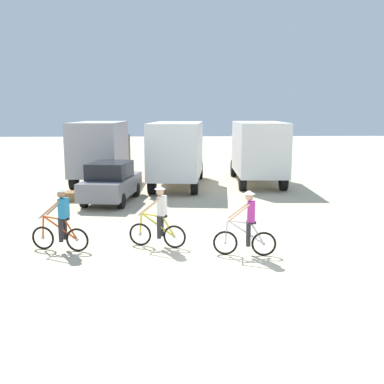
# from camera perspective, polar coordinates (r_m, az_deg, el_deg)

# --- Properties ---
(ground_plane) EXTENTS (120.00, 120.00, 0.00)m
(ground_plane) POSITION_cam_1_polar(r_m,az_deg,el_deg) (12.12, 3.51, -8.68)
(ground_plane) COLOR beige
(box_truck_grey_hauler) EXTENTS (2.65, 6.84, 3.35)m
(box_truck_grey_hauler) POSITION_cam_1_polar(r_m,az_deg,el_deg) (25.27, -11.32, 5.35)
(box_truck_grey_hauler) COLOR #9E9EA3
(box_truck_grey_hauler) RESTS_ON ground
(box_truck_avon_van) EXTENTS (3.12, 6.97, 3.35)m
(box_truck_avon_van) POSITION_cam_1_polar(r_m,az_deg,el_deg) (23.59, -1.82, 5.21)
(box_truck_avon_van) COLOR white
(box_truck_avon_van) RESTS_ON ground
(box_truck_white_box) EXTENTS (2.71, 6.86, 3.35)m
(box_truck_white_box) POSITION_cam_1_polar(r_m,az_deg,el_deg) (24.84, 8.24, 5.36)
(box_truck_white_box) COLOR white
(box_truck_white_box) RESTS_ON ground
(sedan_parked) EXTENTS (2.41, 4.43, 1.76)m
(sedan_parked) POSITION_cam_1_polar(r_m,az_deg,el_deg) (19.90, -10.18, 1.25)
(sedan_parked) COLOR slate
(sedan_parked) RESTS_ON ground
(cyclist_orange_shirt) EXTENTS (1.69, 0.61, 1.82)m
(cyclist_orange_shirt) POSITION_cam_1_polar(r_m,az_deg,el_deg) (13.25, -16.20, -3.62)
(cyclist_orange_shirt) COLOR black
(cyclist_orange_shirt) RESTS_ON ground
(cyclist_cowboy_hat) EXTENTS (1.67, 0.67, 1.82)m
(cyclist_cowboy_hat) POSITION_cam_1_polar(r_m,az_deg,el_deg) (13.10, -4.20, -3.39)
(cyclist_cowboy_hat) COLOR black
(cyclist_cowboy_hat) RESTS_ON ground
(cyclist_near_camera) EXTENTS (1.72, 0.53, 1.82)m
(cyclist_near_camera) POSITION_cam_1_polar(r_m,az_deg,el_deg) (12.40, 6.96, -4.22)
(cyclist_near_camera) COLOR black
(cyclist_near_camera) RESTS_ON ground
(supply_crate) EXTENTS (0.71, 0.81, 0.40)m
(supply_crate) POSITION_cam_1_polar(r_m,az_deg,el_deg) (20.69, -15.20, -0.52)
(supply_crate) COLOR olive
(supply_crate) RESTS_ON ground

